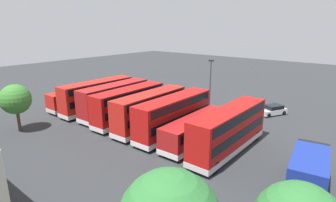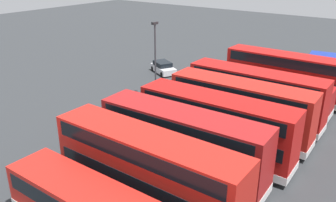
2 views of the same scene
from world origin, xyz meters
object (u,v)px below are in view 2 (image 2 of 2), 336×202
object	(u,v)px
bus_double_decker_fourth	(240,108)
lamp_post_tall	(155,56)
bus_double_decker_near_end	(285,75)
bus_double_decker_third	(255,95)
bus_double_decker_sixth	(182,143)
bus_double_decker_fifth	(215,125)
box_truck_blue	(326,67)
car_small_green	(163,68)
bus_single_deck_second	(272,93)
bus_double_decker_seventh	(147,169)

from	to	relation	value
bus_double_decker_fourth	lamp_post_tall	world-z (taller)	lamp_post_tall
lamp_post_tall	bus_double_decker_near_end	bearing A→B (deg)	129.57
bus_double_decker_third	bus_double_decker_sixth	world-z (taller)	same
bus_double_decker_fifth	lamp_post_tall	xyz separation A→B (m)	(-6.11, -10.20, 2.13)
bus_double_decker_near_end	lamp_post_tall	size ratio (longest dim) A/B	1.52
box_truck_blue	lamp_post_tall	world-z (taller)	lamp_post_tall
car_small_green	bus_double_decker_sixth	bearing A→B (deg)	40.47
car_small_green	lamp_post_tall	xyz separation A→B (m)	(7.62, 4.92, 3.88)
bus_double_decker_near_end	bus_double_decker_fourth	distance (m)	10.55
bus_double_decker_sixth	car_small_green	bearing A→B (deg)	-139.53
bus_single_deck_second	bus_double_decker_fifth	bearing A→B (deg)	-0.18
box_truck_blue	lamp_post_tall	distance (m)	20.35
bus_single_deck_second	car_small_green	size ratio (longest dim) A/B	2.43
bus_single_deck_second	box_truck_blue	distance (m)	11.72
bus_double_decker_seventh	lamp_post_tall	distance (m)	16.70
bus_double_decker_sixth	box_truck_blue	distance (m)	25.85
bus_double_decker_seventh	car_small_green	distance (m)	25.68
bus_double_decker_near_end	bus_double_decker_sixth	distance (m)	17.85
car_small_green	bus_double_decker_fourth	bearing A→B (deg)	56.79
bus_double_decker_third	bus_double_decker_seventh	bearing A→B (deg)	0.11
bus_double_decker_near_end	bus_double_decker_third	world-z (taller)	same
bus_double_decker_near_end	bus_single_deck_second	size ratio (longest dim) A/B	1.13
car_small_green	box_truck_blue	bearing A→B (deg)	116.72
bus_double_decker_near_end	bus_double_decker_fifth	world-z (taller)	same
car_small_green	lamp_post_tall	bearing A→B (deg)	32.81
car_small_green	bus_single_deck_second	bearing A→B (deg)	78.63
bus_double_decker_fourth	box_truck_blue	bearing A→B (deg)	174.34
bus_double_decker_near_end	car_small_green	xyz separation A→B (m)	(0.64, -14.92, -1.75)
box_truck_blue	lamp_post_tall	xyz separation A→B (m)	(16.16, -12.04, 2.87)
bus_double_decker_fourth	bus_double_decker_seventh	xyz separation A→B (m)	(10.97, -0.26, 0.00)
box_truck_blue	bus_single_deck_second	bearing A→B (deg)	-8.87
bus_double_decker_seventh	box_truck_blue	world-z (taller)	bus_double_decker_seventh
bus_double_decker_near_end	bus_double_decker_third	size ratio (longest dim) A/B	1.02
bus_double_decker_third	bus_double_decker_fourth	size ratio (longest dim) A/B	1.03
bus_double_decker_fifth	car_small_green	world-z (taller)	bus_double_decker_fifth
bus_double_decker_near_end	car_small_green	size ratio (longest dim) A/B	2.74
bus_double_decker_near_end	car_small_green	bearing A→B (deg)	-87.53
bus_double_decker_third	bus_double_decker_fourth	world-z (taller)	same
car_small_green	bus_double_decker_fifth	bearing A→B (deg)	47.74
bus_double_decker_third	box_truck_blue	world-z (taller)	bus_double_decker_third
bus_double_decker_seventh	box_truck_blue	bearing A→B (deg)	175.93
bus_double_decker_fourth	bus_double_decker_fifth	world-z (taller)	same
bus_double_decker_third	bus_double_decker_sixth	size ratio (longest dim) A/B	1.03
bus_double_decker_near_end	bus_single_deck_second	xyz separation A→B (m)	(3.69, 0.22, -0.83)
bus_double_decker_fourth	car_small_green	size ratio (longest dim) A/B	2.60
bus_single_deck_second	lamp_post_tall	world-z (taller)	lamp_post_tall
bus_single_deck_second	bus_double_decker_fourth	xyz separation A→B (m)	(6.86, -0.02, 0.83)
bus_double_decker_fourth	box_truck_blue	size ratio (longest dim) A/B	1.45
bus_single_deck_second	bus_double_decker_seventh	xyz separation A→B (m)	(17.83, -0.28, 0.83)
bus_double_decker_near_end	bus_double_decker_third	xyz separation A→B (m)	(7.09, -0.09, -0.00)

